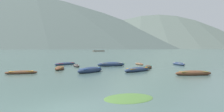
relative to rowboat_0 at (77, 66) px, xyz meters
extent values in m
plane|color=#425B56|center=(3.28, 1476.97, -0.13)|extent=(6000.00, 6000.00, 0.00)
cone|color=#4C5B56|center=(-571.36, 1509.94, 259.41)|extent=(2240.52, 2240.52, 519.10)
cone|color=slate|center=(223.08, 1382.00, 235.47)|extent=(1238.04, 1238.04, 471.20)
cone|color=#4C5B56|center=(746.30, 1431.36, 103.42)|extent=(748.68, 748.68, 207.11)
ellipsoid|color=#2D2826|center=(0.00, 0.00, -0.01)|extent=(1.66, 3.36, 0.42)
cube|color=#B7B2A3|center=(0.00, 0.00, 0.12)|extent=(1.19, 2.42, 0.05)
cube|color=#2D2826|center=(0.00, 0.00, 0.17)|extent=(0.57, 0.23, 0.04)
ellipsoid|color=navy|center=(5.36, 1.00, 0.11)|extent=(4.75, 2.85, 0.81)
cube|color=#B7B2A3|center=(5.36, 1.00, 0.35)|extent=(3.42, 2.05, 0.05)
cube|color=navy|center=(5.36, 1.00, 0.40)|extent=(0.40, 0.97, 0.04)
ellipsoid|color=brown|center=(10.17, 3.80, -0.02)|extent=(1.53, 3.34, 0.39)
cube|color=#B7B2A3|center=(10.17, 3.80, 0.10)|extent=(1.10, 2.41, 0.05)
cube|color=brown|center=(10.17, 3.80, 0.15)|extent=(0.56, 0.20, 0.04)
ellipsoid|color=navy|center=(8.56, -6.88, 0.06)|extent=(4.04, 4.01, 0.64)
cube|color=orange|center=(8.56, -6.88, 0.25)|extent=(2.91, 2.89, 0.05)
cube|color=navy|center=(8.56, -6.88, 0.30)|extent=(0.65, 0.65, 0.04)
ellipsoid|color=brown|center=(-4.55, -9.34, 0.00)|extent=(3.58, 1.89, 0.45)
cube|color=orange|center=(-4.55, -9.34, 0.14)|extent=(2.58, 1.36, 0.05)
cube|color=brown|center=(-4.55, -9.34, 0.19)|extent=(0.26, 0.66, 0.04)
ellipsoid|color=navy|center=(16.81, 3.38, 0.04)|extent=(1.65, 4.24, 0.57)
cube|color=#B7B2A3|center=(16.81, 3.38, 0.21)|extent=(1.19, 3.05, 0.05)
cube|color=navy|center=(16.81, 3.38, 0.26)|extent=(0.82, 0.17, 0.04)
ellipsoid|color=navy|center=(2.93, -7.85, 0.10)|extent=(3.40, 4.01, 0.77)
cube|color=#28519E|center=(2.93, -7.85, 0.33)|extent=(2.45, 2.89, 0.05)
cube|color=navy|center=(2.93, -7.85, 0.38)|extent=(0.76, 0.58, 0.04)
ellipsoid|color=navy|center=(-2.48, 3.55, 0.02)|extent=(3.62, 4.36, 0.53)
cube|color=#B22D28|center=(-2.48, 3.55, 0.18)|extent=(2.61, 3.14, 0.05)
cube|color=navy|center=(-2.48, 3.55, 0.23)|extent=(0.66, 0.52, 0.04)
ellipsoid|color=#4C3323|center=(10.51, -3.07, 0.03)|extent=(1.99, 3.21, 0.53)
cube|color=#197A56|center=(10.51, -3.07, 0.19)|extent=(1.43, 2.31, 0.05)
cube|color=#4C3323|center=(10.51, -3.07, 0.24)|extent=(0.60, 0.30, 0.04)
ellipsoid|color=brown|center=(-1.45, -4.66, 0.04)|extent=(1.38, 3.57, 0.57)
cube|color=olive|center=(-1.45, -4.66, 0.21)|extent=(0.99, 2.57, 0.05)
cube|color=brown|center=(-1.45, -4.66, 0.26)|extent=(0.74, 0.14, 0.04)
ellipsoid|color=brown|center=(14.05, -10.54, 0.05)|extent=(4.06, 1.59, 0.61)
cube|color=olive|center=(14.05, -10.54, 0.23)|extent=(2.92, 1.14, 0.05)
cube|color=brown|center=(14.05, -10.54, 0.28)|extent=(0.17, 0.79, 0.04)
cube|color=#4C3323|center=(-6.72, 163.80, 0.14)|extent=(11.17, 7.67, 0.90)
cylinder|color=#4C4742|center=(-9.81, 160.88, 1.26)|extent=(0.10, 0.10, 1.80)
cylinder|color=#4C4742|center=(-10.96, 163.67, 1.26)|extent=(0.10, 0.10, 1.80)
cylinder|color=#4C4742|center=(-2.48, 163.92, 1.26)|extent=(0.10, 0.10, 1.80)
cylinder|color=#4C4742|center=(-3.64, 166.72, 1.26)|extent=(0.10, 0.10, 1.80)
cube|color=beige|center=(-6.72, 163.80, 2.16)|extent=(9.38, 6.45, 0.12)
ellipsoid|color=#2D5628|center=(6.62, 6.30, -0.13)|extent=(2.71, 3.67, 0.14)
ellipsoid|color=#477033|center=(6.43, -21.03, -0.13)|extent=(3.82, 3.69, 0.14)
camera|label=1|loc=(5.49, -33.02, 2.68)|focal=34.49mm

